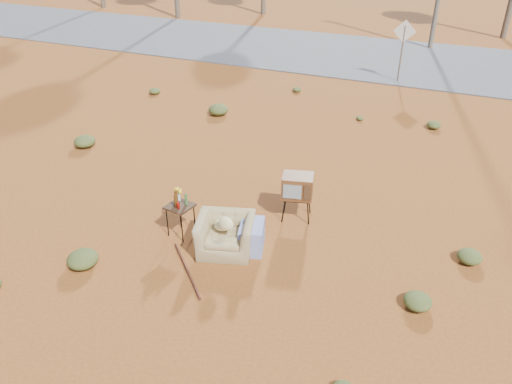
% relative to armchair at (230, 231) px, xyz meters
% --- Properties ---
extents(ground, '(140.00, 140.00, 0.00)m').
position_rel_armchair_xyz_m(ground, '(-0.37, -0.43, -0.42)').
color(ground, brown).
rests_on(ground, ground).
extents(highway, '(140.00, 7.00, 0.04)m').
position_rel_armchair_xyz_m(highway, '(-0.37, 14.57, -0.40)').
color(highway, '#565659').
rests_on(highway, ground).
extents(armchair, '(1.33, 1.09, 0.90)m').
position_rel_armchair_xyz_m(armchair, '(0.00, 0.00, 0.00)').
color(armchair, '#9B8354').
rests_on(armchair, ground).
extents(tv_unit, '(0.71, 0.62, 0.98)m').
position_rel_armchair_xyz_m(tv_unit, '(0.76, 1.52, 0.31)').
color(tv_unit, black).
rests_on(tv_unit, ground).
extents(side_table, '(0.54, 0.54, 0.94)m').
position_rel_armchair_xyz_m(side_table, '(-1.12, 0.09, 0.27)').
color(side_table, '#352413').
rests_on(side_table, ground).
extents(rusty_bar, '(1.21, 1.20, 0.04)m').
position_rel_armchair_xyz_m(rusty_bar, '(-0.43, -0.88, -0.40)').
color(rusty_bar, '#4D2114').
rests_on(rusty_bar, ground).
extents(road_sign, '(0.78, 0.06, 2.19)m').
position_rel_armchair_xyz_m(road_sign, '(1.13, 11.57, 1.08)').
color(road_sign, brown).
rests_on(road_sign, ground).
extents(scrub_patch, '(17.49, 8.07, 0.33)m').
position_rel_armchair_xyz_m(scrub_patch, '(-1.20, 3.98, -0.28)').
color(scrub_patch, '#4A5525').
rests_on(scrub_patch, ground).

